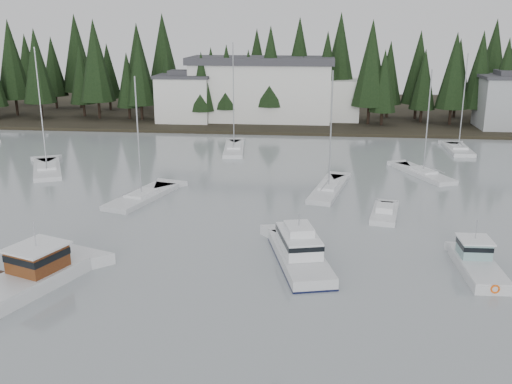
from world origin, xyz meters
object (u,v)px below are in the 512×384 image
at_px(lobster_boat_brown, 20,283).
at_px(lobster_boat_teal, 477,265).
at_px(sailboat_4, 423,175).
at_px(sailboat_2, 234,150).
at_px(harbor_inn, 273,90).
at_px(sailboat_1, 458,151).
at_px(sailboat_8, 142,199).
at_px(cabin_cruiser_center, 299,254).
at_px(house_east_a, 511,101).
at_px(house_west, 185,97).
at_px(sailboat_3, 329,191).
at_px(sailboat_6, 47,171).
at_px(runabout_1, 384,215).

bearing_deg(lobster_boat_brown, lobster_boat_teal, -57.63).
bearing_deg(sailboat_4, sailboat_2, 40.44).
bearing_deg(harbor_inn, sailboat_1, -38.06).
xyz_separation_m(lobster_boat_brown, sailboat_1, (38.24, 47.28, -0.50)).
xyz_separation_m(harbor_inn, sailboat_8, (-9.25, -47.87, -5.72)).
bearing_deg(cabin_cruiser_center, sailboat_1, -41.06).
bearing_deg(sailboat_4, house_east_a, -55.37).
distance_m(lobster_boat_brown, sailboat_1, 60.81).
height_order(house_west, sailboat_3, sailboat_3).
xyz_separation_m(lobster_boat_brown, sailboat_3, (20.26, 25.64, -0.51)).
distance_m(sailboat_3, sailboat_4, 13.33).
height_order(cabin_cruiser_center, sailboat_3, sailboat_3).
height_order(house_west, sailboat_2, sailboat_2).
xyz_separation_m(sailboat_3, sailboat_8, (-18.55, -4.87, -0.01)).
relative_size(lobster_boat_teal, sailboat_2, 0.48).
xyz_separation_m(sailboat_2, sailboat_6, (-20.36, -13.94, -0.01)).
bearing_deg(sailboat_1, house_west, 67.16).
xyz_separation_m(house_west, sailboat_3, (24.35, -39.66, -4.59)).
xyz_separation_m(lobster_boat_teal, sailboat_2, (-22.84, 38.00, -0.39)).
bearing_deg(lobster_boat_brown, sailboat_4, -22.82).
height_order(harbor_inn, lobster_boat_brown, harbor_inn).
bearing_deg(lobster_boat_teal, runabout_1, 22.25).
distance_m(harbor_inn, lobster_boat_teal, 65.32).
bearing_deg(runabout_1, sailboat_3, 43.37).
distance_m(house_east_a, sailboat_6, 71.40).
bearing_deg(sailboat_6, runabout_1, -134.48).
height_order(house_east_a, runabout_1, house_east_a).
bearing_deg(cabin_cruiser_center, sailboat_2, 0.97).
bearing_deg(sailboat_1, cabin_cruiser_center, 153.52).
height_order(house_east_a, lobster_boat_teal, house_east_a).
distance_m(lobster_boat_teal, runabout_1, 12.68).
height_order(sailboat_2, sailboat_3, sailboat_2).
bearing_deg(sailboat_4, harbor_inn, 5.56).
bearing_deg(lobster_boat_teal, harbor_inn, 15.53).
height_order(house_west, sailboat_6, sailboat_6).
distance_m(sailboat_1, sailboat_4, 15.66).
xyz_separation_m(sailboat_6, sailboat_8, (14.54, -9.79, -0.01)).
xyz_separation_m(sailboat_4, runabout_1, (-5.98, -15.23, 0.06)).
bearing_deg(sailboat_6, sailboat_8, -150.25).
xyz_separation_m(house_east_a, cabin_cruiser_center, (-32.04, -57.53, -4.27)).
height_order(cabin_cruiser_center, sailboat_1, sailboat_1).
distance_m(cabin_cruiser_center, sailboat_4, 29.68).
xyz_separation_m(house_west, sailboat_2, (11.61, -20.80, -4.57)).
bearing_deg(sailboat_6, house_west, -40.42).
xyz_separation_m(sailboat_3, sailboat_6, (-33.09, 4.92, 0.01)).
xyz_separation_m(house_west, sailboat_4, (35.26, -32.00, -4.59)).
xyz_separation_m(sailboat_2, sailboat_4, (23.65, -11.20, -0.01)).
bearing_deg(sailboat_1, runabout_1, 156.16).
bearing_deg(sailboat_3, sailboat_1, -27.87).
relative_size(sailboat_1, sailboat_8, 1.09).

